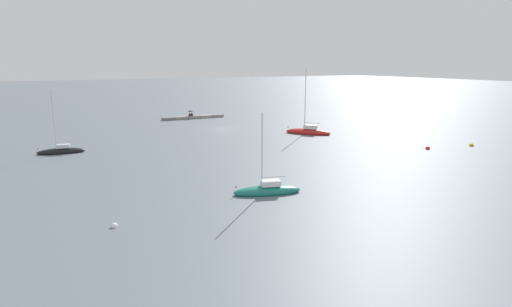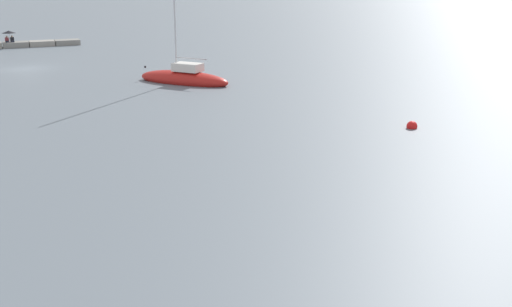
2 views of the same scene
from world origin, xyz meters
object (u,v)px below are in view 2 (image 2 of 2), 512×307
at_px(umbrella_open_black, 9,32).
at_px(person_seated_dark_left, 12,40).
at_px(person_seated_maroon_right, 7,40).
at_px(sailboat_red_near, 184,78).
at_px(mooring_buoy_mid, 412,126).

bearing_deg(umbrella_open_black, person_seated_dark_left, -168.19).
relative_size(person_seated_dark_left, person_seated_maroon_right, 1.00).
bearing_deg(person_seated_dark_left, umbrella_open_black, 9.11).
height_order(person_seated_maroon_right, umbrella_open_black, umbrella_open_black).
bearing_deg(sailboat_red_near, person_seated_dark_left, 70.64).
height_order(umbrella_open_black, sailboat_red_near, sailboat_red_near).
bearing_deg(umbrella_open_black, sailboat_red_near, 111.77).
xyz_separation_m(umbrella_open_black, mooring_buoy_mid, (-19.40, 47.83, -1.62)).
distance_m(person_seated_maroon_right, umbrella_open_black, 0.92).
distance_m(umbrella_open_black, sailboat_red_near, 31.19).
height_order(person_seated_dark_left, sailboat_red_near, sailboat_red_near).
xyz_separation_m(umbrella_open_black, sailboat_red_near, (-11.56, 28.94, -1.33)).
bearing_deg(umbrella_open_black, person_seated_maroon_right, 7.01).
height_order(person_seated_dark_left, umbrella_open_black, umbrella_open_black).
bearing_deg(person_seated_maroon_right, sailboat_red_near, 109.57).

